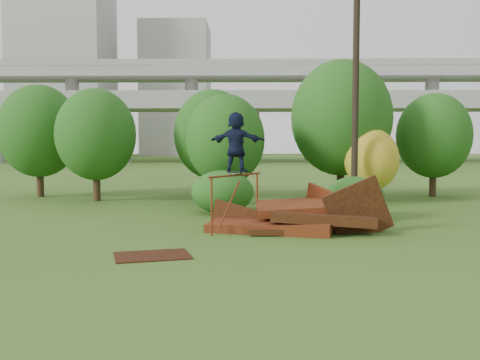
{
  "coord_description": "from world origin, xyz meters",
  "views": [
    {
      "loc": [
        -0.57,
        -14.84,
        2.78
      ],
      "look_at": [
        -0.8,
        2.0,
        1.6
      ],
      "focal_mm": 40.0,
      "sensor_mm": 36.0,
      "label": 1
    }
  ],
  "objects_px": {
    "skater": "(236,142)",
    "flat_plate": "(152,256)",
    "utility_pole": "(356,90)",
    "scrap_pile": "(295,219)"
  },
  "relations": [
    {
      "from": "flat_plate",
      "to": "scrap_pile",
      "type": "bearing_deg",
      "value": 46.01
    },
    {
      "from": "utility_pole",
      "to": "scrap_pile",
      "type": "bearing_deg",
      "value": -116.58
    },
    {
      "from": "skater",
      "to": "utility_pole",
      "type": "relative_size",
      "value": 0.19
    },
    {
      "from": "flat_plate",
      "to": "utility_pole",
      "type": "bearing_deg",
      "value": 55.66
    },
    {
      "from": "skater",
      "to": "utility_pole",
      "type": "bearing_deg",
      "value": -115.38
    },
    {
      "from": "scrap_pile",
      "to": "flat_plate",
      "type": "height_order",
      "value": "scrap_pile"
    },
    {
      "from": "utility_pole",
      "to": "flat_plate",
      "type": "bearing_deg",
      "value": -124.34
    },
    {
      "from": "scrap_pile",
      "to": "flat_plate",
      "type": "xyz_separation_m",
      "value": [
        -3.86,
        -4.0,
        -0.35
      ]
    },
    {
      "from": "flat_plate",
      "to": "utility_pole",
      "type": "height_order",
      "value": "utility_pole"
    },
    {
      "from": "skater",
      "to": "flat_plate",
      "type": "xyz_separation_m",
      "value": [
        -1.98,
        -3.92,
        -2.79
      ]
    }
  ]
}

